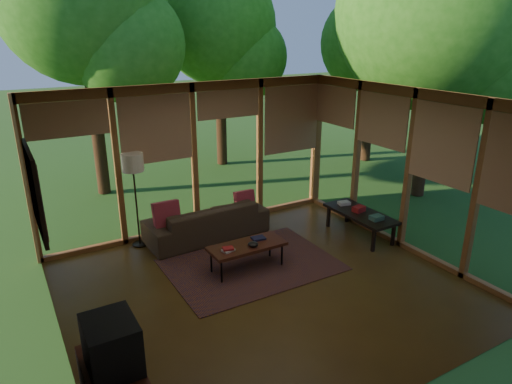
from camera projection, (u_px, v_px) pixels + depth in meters
floor at (266, 287)px, 6.65m from camera, size 5.50×5.50×0.00m
ceiling at (267, 101)px, 5.75m from camera, size 5.50×5.50×0.00m
wall_left at (48, 246)px, 4.90m from camera, size 0.04×5.00×2.70m
wall_front at (409, 285)px, 4.17m from camera, size 5.50×0.04×2.70m
window_wall_back at (194, 159)px, 8.24m from camera, size 5.50×0.12×2.70m
window_wall_right at (409, 171)px, 7.50m from camera, size 0.12×5.00×2.70m
exterior_lawn at (337, 131)px, 16.96m from camera, size 40.00×40.00×0.00m
tree_ne at (217, 26)px, 11.69m from camera, size 3.03×3.03×5.18m
tree_se at (437, 10)px, 9.05m from camera, size 4.06×4.06×5.96m
tree_far at (370, 43)px, 12.07m from camera, size 2.63×2.63×4.54m
rug at (251, 265)px, 7.28m from camera, size 2.61×1.85×0.01m
sofa at (207, 221)px, 8.17m from camera, size 2.20×0.94×0.63m
pillow_left at (167, 215)px, 7.67m from camera, size 0.45×0.24×0.47m
pillow_right at (245, 201)px, 8.40m from camera, size 0.38×0.20×0.39m
ct_book_lower at (228, 250)px, 6.81m from camera, size 0.20×0.16×0.03m
ct_book_upper at (228, 248)px, 6.80m from camera, size 0.18×0.15×0.03m
ct_book_side at (258, 238)px, 7.20m from camera, size 0.22×0.18×0.03m
ct_bowl at (253, 244)px, 6.95m from camera, size 0.16×0.16×0.07m
television at (112, 345)px, 4.13m from camera, size 0.45×0.55×0.50m
console_book_a at (377, 218)px, 7.85m from camera, size 0.23×0.17×0.08m
console_book_b at (359, 209)px, 8.21m from camera, size 0.24×0.19×0.10m
console_book_c at (344, 203)px, 8.54m from camera, size 0.24×0.19×0.06m
floor_lamp at (133, 168)px, 7.50m from camera, size 0.36×0.36×1.65m
coffee_table at (247, 247)px, 7.04m from camera, size 1.20×0.50×0.43m
side_console at (360, 215)px, 8.20m from camera, size 0.60×1.40×0.46m
wall_painting at (35, 191)px, 5.99m from camera, size 0.06×1.35×1.15m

